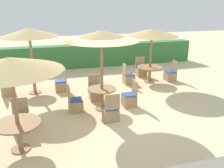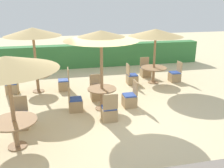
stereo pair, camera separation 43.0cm
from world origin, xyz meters
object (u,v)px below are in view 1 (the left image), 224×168
(parasol_center, at_px, (101,36))
(round_table_back_right, at_px, (150,70))
(patio_chair_center_west, at_px, (75,104))
(round_table_back_left, at_px, (34,79))
(round_table_front_left, at_px, (18,128))
(patio_chair_center_east, at_px, (129,99))
(parasol_back_right, at_px, (152,33))
(patio_chair_front_left_north, at_px, (21,122))
(parasol_back_left, at_px, (29,33))
(patio_chair_center_south, at_px, (111,113))
(patio_chair_back_right_east, at_px, (170,75))
(patio_chair_back_right_west, at_px, (128,78))
(patio_chair_back_left_west, at_px, (7,89))
(parasol_front_left, at_px, (10,65))
(patio_chair_back_right_north, at_px, (141,71))
(patio_chair_center_north, at_px, (95,93))
(patio_chair_back_left_east, at_px, (61,85))
(round_table_center, at_px, (102,93))

(parasol_center, distance_m, round_table_back_right, 4.16)
(patio_chair_center_west, xyz_separation_m, round_table_back_left, (-1.34, 2.25, 0.32))
(round_table_front_left, relative_size, patio_chair_center_east, 1.21)
(round_table_back_left, bearing_deg, parasol_back_right, 0.66)
(parasol_center, distance_m, patio_chair_center_east, 2.47)
(patio_chair_front_left_north, height_order, parasol_back_left, parasol_back_left)
(patio_chair_center_south, distance_m, patio_chair_back_right_east, 5.00)
(round_table_front_left, relative_size, patio_chair_back_right_west, 1.21)
(patio_chair_back_left_west, bearing_deg, parasol_front_left, 9.85)
(patio_chair_center_east, height_order, patio_chair_back_right_north, same)
(parasol_back_left, bearing_deg, patio_chair_back_right_north, 11.95)
(patio_chair_center_north, bearing_deg, round_table_front_left, 47.80)
(parasol_back_right, relative_size, patio_chair_back_right_west, 2.62)
(patio_chair_front_left_north, relative_size, round_table_back_left, 0.85)
(parasol_front_left, distance_m, round_table_back_right, 7.04)
(parasol_back_right, bearing_deg, parasol_back_left, -179.34)
(patio_chair_center_south, bearing_deg, parasol_center, 93.62)
(patio_chair_center_north, bearing_deg, patio_chair_back_right_north, -139.42)
(patio_chair_back_left_west, height_order, patio_chair_back_left_east, same)
(parasol_back_right, bearing_deg, patio_chair_back_right_west, 177.98)
(patio_chair_front_left_north, bearing_deg, patio_chair_back_right_west, -144.04)
(patio_chair_center_east, xyz_separation_m, patio_chair_center_south, (-0.95, -0.92, 0.00))
(parasol_front_left, xyz_separation_m, patio_chair_center_south, (2.63, 0.95, -1.95))
(parasol_front_left, distance_m, parasol_back_left, 4.18)
(patio_chair_center_north, xyz_separation_m, patio_chair_back_right_west, (1.84, 1.46, 0.00))
(patio_chair_center_west, height_order, patio_chair_center_south, same)
(patio_chair_center_south, distance_m, patio_chair_back_left_east, 3.42)
(parasol_back_left, bearing_deg, parasol_front_left, -94.25)
(round_table_front_left, relative_size, round_table_center, 1.15)
(parasol_back_right, xyz_separation_m, round_table_back_right, (0.00, 0.00, -1.67))
(round_table_front_left, bearing_deg, patio_chair_back_left_east, 71.63)
(patio_chair_center_east, height_order, round_table_back_left, patio_chair_center_east)
(patio_chair_back_right_west, bearing_deg, patio_chair_back_left_west, -89.33)
(patio_chair_center_south, relative_size, round_table_back_left, 0.85)
(patio_chair_front_left_north, height_order, patio_chair_center_north, same)
(parasol_center, xyz_separation_m, round_table_center, (0.00, -0.00, -1.95))
(parasol_front_left, relative_size, patio_chair_back_right_north, 2.62)
(patio_chair_front_left_north, relative_size, patio_chair_back_right_west, 1.00)
(patio_chair_front_left_north, height_order, parasol_center, parasol_center)
(patio_chair_back_right_west, xyz_separation_m, patio_chair_back_left_east, (-3.01, -0.13, 0.00))
(round_table_front_left, bearing_deg, parasol_center, 35.86)
(round_table_front_left, bearing_deg, parasol_front_left, 26.57)
(patio_chair_center_south, relative_size, patio_chair_back_right_west, 1.00)
(patio_chair_center_east, xyz_separation_m, round_table_back_right, (1.82, 2.35, 0.32))
(parasol_back_right, distance_m, patio_chair_back_right_north, 2.24)
(patio_chair_back_left_west, bearing_deg, patio_chair_back_right_north, 99.65)
(round_table_center, xyz_separation_m, patio_chair_center_north, (-0.04, 0.94, -0.31))
(parasol_center, distance_m, patio_chair_back_right_east, 5.05)
(patio_chair_center_east, distance_m, patio_chair_back_right_north, 3.82)
(round_table_back_left, bearing_deg, round_table_back_right, 0.66)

